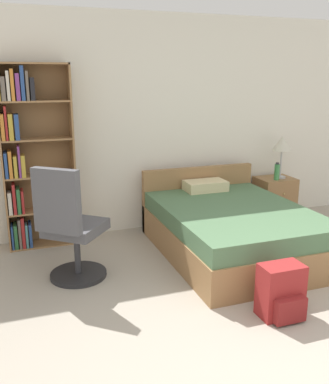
# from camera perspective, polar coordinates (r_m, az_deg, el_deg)

# --- Properties ---
(wall_back) EXTENTS (9.00, 0.06, 2.60)m
(wall_back) POSITION_cam_1_polar(r_m,az_deg,el_deg) (5.34, -0.54, 8.98)
(wall_back) COLOR silver
(wall_back) RESTS_ON ground_plane
(bookshelf) EXTENTS (0.77, 0.27, 2.01)m
(bookshelf) POSITION_cam_1_polar(r_m,az_deg,el_deg) (4.89, -17.67, 4.67)
(bookshelf) COLOR olive
(bookshelf) RESTS_ON ground_plane
(bed) EXTENTS (1.46, 1.97, 0.78)m
(bed) POSITION_cam_1_polar(r_m,az_deg,el_deg) (4.74, 8.79, -4.76)
(bed) COLOR olive
(bed) RESTS_ON ground_plane
(office_chair) EXTENTS (0.71, 0.72, 1.12)m
(office_chair) POSITION_cam_1_polar(r_m,az_deg,el_deg) (4.03, -12.48, -4.93)
(office_chair) COLOR #232326
(office_chair) RESTS_ON ground_plane
(nightstand) EXTENTS (0.48, 0.42, 0.56)m
(nightstand) POSITION_cam_1_polar(r_m,az_deg,el_deg) (5.97, 14.43, -0.81)
(nightstand) COLOR olive
(nightstand) RESTS_ON ground_plane
(table_lamp) EXTENTS (0.26, 0.26, 0.56)m
(table_lamp) POSITION_cam_1_polar(r_m,az_deg,el_deg) (5.83, 15.41, 6.08)
(table_lamp) COLOR #B2B2B7
(table_lamp) RESTS_ON nightstand
(water_bottle) EXTENTS (0.07, 0.07, 0.23)m
(water_bottle) POSITION_cam_1_polar(r_m,az_deg,el_deg) (5.77, 14.76, 2.63)
(water_bottle) COLOR #3F8C4C
(water_bottle) RESTS_ON nightstand
(backpack_red) EXTENTS (0.35, 0.28, 0.44)m
(backpack_red) POSITION_cam_1_polar(r_m,az_deg,el_deg) (3.62, 15.33, -12.78)
(backpack_red) COLOR maroon
(backpack_red) RESTS_ON ground_plane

